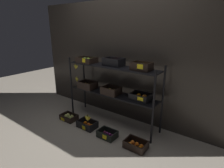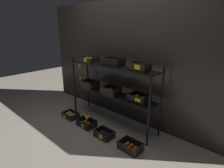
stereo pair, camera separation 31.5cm
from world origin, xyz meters
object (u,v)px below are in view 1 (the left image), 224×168
at_px(crate_ground_pear, 69,117).
at_px(crate_ground_tangerine, 87,125).
at_px(crate_ground_plum, 107,135).
at_px(crate_ground_right_tangerine, 136,145).
at_px(banana_bunch_loose, 88,118).
at_px(display_rack, 111,79).

xyz_separation_m(crate_ground_pear, crate_ground_tangerine, (0.48, 0.00, -0.00)).
distance_m(crate_ground_pear, crate_ground_plum, 0.94).
bearing_deg(crate_ground_right_tangerine, crate_ground_plum, -176.91).
xyz_separation_m(crate_ground_right_tangerine, banana_bunch_loose, (-0.95, -0.00, 0.14)).
bearing_deg(display_rack, crate_ground_right_tangerine, -28.57).
bearing_deg(crate_ground_pear, crate_ground_right_tangerine, 0.16).
height_order(crate_ground_plum, banana_bunch_loose, banana_bunch_loose).
height_order(display_rack, crate_ground_tangerine, display_rack).
distance_m(crate_ground_plum, crate_ground_right_tangerine, 0.51).
distance_m(crate_ground_pear, crate_ground_right_tangerine, 1.45).
height_order(display_rack, crate_ground_plum, display_rack).
bearing_deg(crate_ground_plum, crate_ground_pear, 178.59).
xyz_separation_m(crate_ground_tangerine, crate_ground_plum, (0.47, -0.03, -0.00)).
xyz_separation_m(display_rack, banana_bunch_loose, (-0.20, -0.41, -0.64)).
distance_m(crate_ground_plum, banana_bunch_loose, 0.47).
xyz_separation_m(crate_ground_tangerine, banana_bunch_loose, (0.02, -0.00, 0.13)).
bearing_deg(crate_ground_tangerine, crate_ground_right_tangerine, 0.03).
xyz_separation_m(display_rack, crate_ground_plum, (0.25, -0.44, -0.78)).
bearing_deg(crate_ground_pear, crate_ground_plum, -1.41).
relative_size(crate_ground_pear, crate_ground_right_tangerine, 0.96).
distance_m(display_rack, crate_ground_right_tangerine, 1.16).
xyz_separation_m(crate_ground_plum, crate_ground_right_tangerine, (0.51, 0.03, 0.00)).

